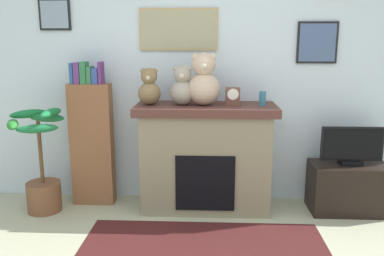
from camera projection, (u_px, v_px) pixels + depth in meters
name	position (u px, v px, depth m)	size (l,w,h in m)	color
back_wall	(200.00, 73.00, 4.04)	(5.20, 0.15, 2.60)	silver
fireplace	(206.00, 156.00, 3.88)	(1.33, 0.59, 1.03)	gray
bookshelf	(92.00, 139.00, 3.97)	(0.41, 0.16, 1.43)	brown
potted_plant	(41.00, 172.00, 3.82)	(0.56, 0.59, 1.01)	brown
tv_stand	(348.00, 188.00, 3.85)	(0.72, 0.40, 0.47)	black
television	(352.00, 147.00, 3.76)	(0.58, 0.14, 0.37)	black
area_rug	(204.00, 255.00, 3.07)	(1.99, 1.16, 0.01)	#451A1A
candle_jar	(263.00, 98.00, 3.72)	(0.06, 0.06, 0.13)	teal
mantel_clock	(233.00, 96.00, 3.73)	(0.13, 0.10, 0.17)	brown
teddy_bear_tan	(149.00, 88.00, 3.75)	(0.22, 0.22, 0.35)	olive
teddy_bear_cream	(182.00, 87.00, 3.73)	(0.23, 0.23, 0.37)	#A09583
teddy_bear_grey	(204.00, 82.00, 3.71)	(0.30, 0.30, 0.49)	#CAAD91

